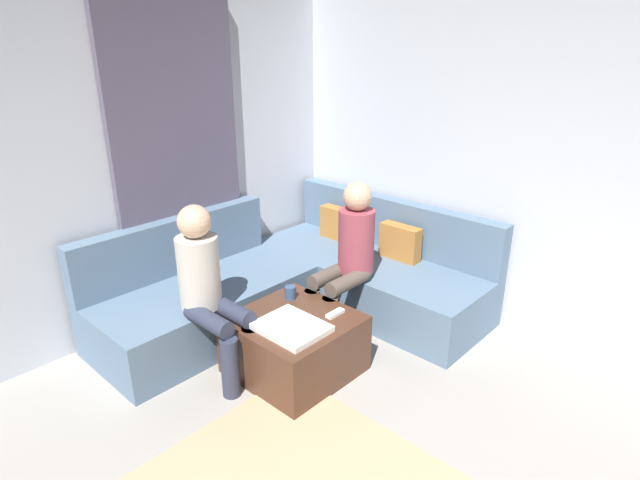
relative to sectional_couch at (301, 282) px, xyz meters
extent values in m
cube|color=silver|center=(2.08, 1.06, 1.07)|extent=(6.00, 0.12, 2.70)
cube|color=#595166|center=(-0.76, -0.58, 0.97)|extent=(0.06, 1.10, 2.50)
cube|color=slate|center=(0.30, 0.53, -0.07)|extent=(2.10, 0.85, 0.42)
cube|color=slate|center=(0.30, 0.88, 0.36)|extent=(2.10, 0.14, 0.45)
cube|color=slate|center=(-0.32, -0.75, -0.07)|extent=(0.85, 1.70, 0.42)
cube|color=slate|center=(-0.68, -0.75, 0.36)|extent=(0.14, 1.70, 0.45)
cube|color=#B27233|center=(-0.20, 0.70, 0.26)|extent=(0.36, 0.12, 0.36)
cube|color=#B27233|center=(0.50, 0.70, 0.26)|extent=(0.36, 0.12, 0.36)
cube|color=#4C2D1E|center=(0.56, -0.63, -0.07)|extent=(0.76, 0.76, 0.42)
cube|color=white|center=(0.66, -0.75, 0.16)|extent=(0.44, 0.36, 0.04)
cylinder|color=#334C72|center=(0.34, -0.45, 0.19)|extent=(0.08, 0.08, 0.10)
cube|color=white|center=(0.74, -0.41, 0.15)|extent=(0.05, 0.15, 0.02)
cylinder|color=brown|center=(0.55, -0.25, -0.07)|extent=(0.12, 0.12, 0.42)
cylinder|color=brown|center=(0.37, -0.25, -0.07)|extent=(0.12, 0.12, 0.42)
cylinder|color=brown|center=(0.55, -0.05, 0.20)|extent=(0.12, 0.40, 0.12)
cylinder|color=brown|center=(0.37, -0.05, 0.20)|extent=(0.12, 0.40, 0.12)
cylinder|color=#993F4C|center=(0.46, 0.15, 0.45)|extent=(0.28, 0.28, 0.50)
sphere|color=#D8AD8C|center=(0.46, 0.15, 0.81)|extent=(0.22, 0.22, 0.22)
cylinder|color=#2D3347|center=(0.45, -0.92, -0.07)|extent=(0.12, 0.12, 0.42)
cylinder|color=#2D3347|center=(0.45, -1.10, -0.07)|extent=(0.12, 0.12, 0.42)
cylinder|color=#2D3347|center=(0.25, -0.92, 0.20)|extent=(0.40, 0.12, 0.12)
cylinder|color=#2D3347|center=(0.25, -1.10, 0.20)|extent=(0.40, 0.12, 0.12)
cylinder|color=beige|center=(0.05, -1.01, 0.45)|extent=(0.28, 0.28, 0.50)
sphere|color=#D8AD8C|center=(0.05, -1.01, 0.81)|extent=(0.22, 0.22, 0.22)
camera|label=1|loc=(2.78, -2.76, 1.91)|focal=28.98mm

